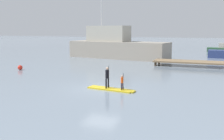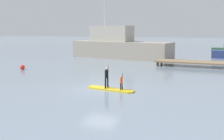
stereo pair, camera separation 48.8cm
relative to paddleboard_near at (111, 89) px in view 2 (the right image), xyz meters
name	(u,v)px [view 2 (the right image)]	position (x,y,z in m)	size (l,w,h in m)	color
ground_plane	(100,89)	(-0.83, 0.00, -0.05)	(240.00, 240.00, 0.00)	gray
paddleboard_near	(111,89)	(0.00, 0.00, 0.00)	(3.69, 1.29, 0.10)	gold
paddler_adult	(107,76)	(-0.33, 0.05, 0.92)	(0.30, 0.49, 1.61)	black
paddler_child_solo	(121,82)	(0.87, -0.11, 0.63)	(0.21, 0.38, 1.18)	black
fishing_boat_white_large	(119,46)	(-7.01, 20.43, 1.72)	(15.74, 6.54, 15.30)	#9E9384
floating_dock	(205,63)	(5.62, 14.87, 0.47)	(11.09, 2.67, 0.62)	#846B4C
mooring_buoy_near	(22,67)	(-12.53, 5.44, 0.21)	(0.52, 0.52, 0.52)	red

